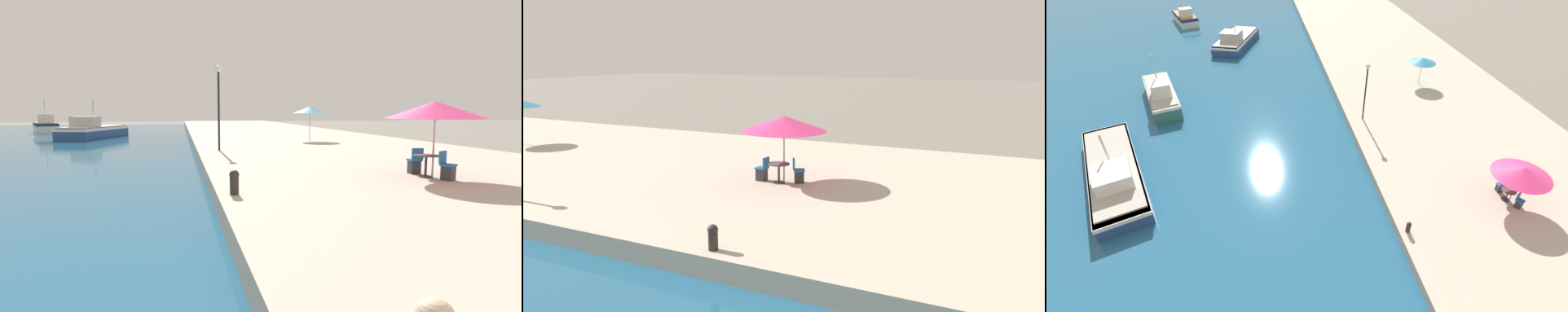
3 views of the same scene
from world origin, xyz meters
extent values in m
cube|color=#235B7F|center=(-28.00, 37.00, 0.02)|extent=(56.00, 90.00, 0.04)
cube|color=#BCB29E|center=(8.00, 37.00, 0.31)|extent=(16.00, 90.00, 0.63)
cube|color=navy|center=(-16.49, 18.94, 0.52)|extent=(6.69, 11.02, 0.96)
cube|color=silver|center=(-16.49, 18.94, 0.87)|extent=(6.78, 11.14, 0.25)
cube|color=#ADA89E|center=(-16.49, 18.94, 1.05)|extent=(6.15, 10.14, 0.10)
cube|color=silver|center=(-15.79, 17.21, 1.53)|extent=(2.78, 2.95, 0.86)
cylinder|color=#B7B2A8|center=(-16.49, 18.94, 2.25)|extent=(0.12, 0.12, 2.30)
cube|color=#33705B|center=(-15.40, 29.23, 0.67)|extent=(4.45, 7.86, 1.27)
cube|color=silver|center=(-15.40, 29.23, 1.18)|extent=(4.52, 7.95, 0.25)
cube|color=#ADA89E|center=(-15.40, 29.23, 1.36)|extent=(4.09, 7.23, 0.10)
cube|color=silver|center=(-14.98, 27.98, 1.97)|extent=(1.97, 2.06, 1.14)
cylinder|color=#B7B2A8|center=(-15.40, 29.23, 2.92)|extent=(0.12, 0.12, 3.04)
cube|color=navy|center=(-9.17, 43.37, 0.58)|extent=(5.62, 8.96, 1.08)
cube|color=silver|center=(-9.17, 43.37, 1.00)|extent=(5.71, 9.06, 0.25)
cube|color=#ADA89E|center=(-9.17, 43.37, 1.17)|extent=(5.17, 8.24, 0.10)
cube|color=#B7B2A8|center=(-9.63, 41.98, 1.71)|extent=(2.67, 2.44, 0.97)
cylinder|color=#B7B2A8|center=(-9.17, 43.37, 2.52)|extent=(0.12, 0.12, 2.60)
cube|color=silver|center=(-16.70, 54.02, 0.62)|extent=(4.38, 6.58, 1.15)
cube|color=navy|center=(-16.70, 54.02, 1.07)|extent=(4.45, 6.66, 0.25)
cube|color=#99754C|center=(-16.70, 54.02, 1.24)|extent=(4.03, 6.06, 0.10)
cube|color=silver|center=(-16.31, 53.01, 1.81)|extent=(2.02, 1.85, 1.04)
cylinder|color=#B7B2A8|center=(-16.70, 54.02, 2.68)|extent=(0.12, 0.12, 2.77)
cylinder|color=#B7B7B7|center=(7.15, 12.83, 1.67)|extent=(0.06, 0.06, 2.08)
cone|color=#E5387A|center=(7.15, 12.83, 2.83)|extent=(3.14, 3.14, 0.55)
cylinder|color=#B7B7B7|center=(8.22, 28.92, 1.69)|extent=(0.06, 0.06, 2.12)
cone|color=teal|center=(8.22, 28.92, 2.82)|extent=(2.48, 2.48, 0.43)
cylinder|color=#333338|center=(6.99, 12.96, 0.65)|extent=(0.44, 0.44, 0.04)
cylinder|color=#333338|center=(6.99, 12.96, 0.98)|extent=(0.08, 0.08, 0.70)
cylinder|color=#4C4742|center=(6.99, 12.96, 1.35)|extent=(0.80, 0.80, 0.04)
cube|color=#2D2D33|center=(7.34, 12.30, 0.85)|extent=(0.46, 0.46, 0.45)
cube|color=#1E66A3|center=(7.34, 12.30, 1.11)|extent=(0.54, 0.54, 0.06)
cube|color=#1E66A3|center=(7.25, 12.48, 1.34)|extent=(0.38, 0.24, 0.40)
cube|color=#2D2D33|center=(7.04, 13.71, 0.85)|extent=(0.36, 0.36, 0.45)
cube|color=#1E66A3|center=(7.04, 13.71, 1.11)|extent=(0.42, 0.42, 0.06)
cube|color=#1E66A3|center=(7.02, 13.51, 1.34)|extent=(0.40, 0.09, 0.40)
cylinder|color=#2D2823|center=(0.45, 11.46, 0.85)|extent=(0.24, 0.24, 0.45)
sphere|color=#2D2823|center=(0.45, 11.46, 1.15)|extent=(0.26, 0.26, 0.26)
cylinder|color=#232328|center=(1.17, 23.11, 2.73)|extent=(0.12, 0.12, 4.20)
sphere|color=white|center=(1.17, 23.11, 5.01)|extent=(0.36, 0.36, 0.36)
camera|label=1|loc=(-0.92, 1.07, 2.84)|focal=28.00mm
camera|label=2|loc=(-9.27, 4.75, 5.34)|focal=35.00mm
camera|label=3|loc=(-6.55, -0.06, 14.87)|focal=24.00mm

